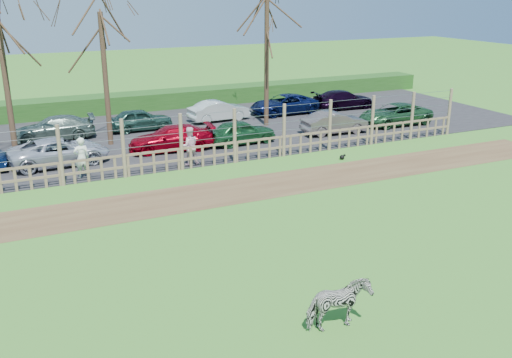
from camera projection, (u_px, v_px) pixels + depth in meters
name	position (u px, v px, depth m)	size (l,w,h in m)	color
ground	(261.00, 239.00, 18.08)	(120.00, 120.00, 0.00)	#52A23F
dirt_strip	(211.00, 194.00, 21.95)	(34.00, 2.80, 0.01)	brown
asphalt	(145.00, 136.00, 30.54)	(44.00, 13.00, 0.04)	#232326
hedge	(117.00, 103.00, 36.38)	(46.00, 2.00, 1.10)	#1E4716
fence	(182.00, 152.00, 24.70)	(30.16, 0.16, 2.50)	brown
tree_mid	(103.00, 47.00, 27.33)	(4.80, 4.80, 6.83)	#3D2B1E
tree_right	(267.00, 32.00, 31.24)	(4.80, 4.80, 7.35)	#3D2B1E
zebra	(338.00, 305.00, 13.11)	(0.68, 1.49, 1.26)	gray
visitor_a	(82.00, 158.00, 23.51)	(0.63, 0.41, 1.72)	silver
visitor_b	(189.00, 146.00, 25.25)	(0.84, 0.65, 1.72)	silver
crow	(342.00, 157.00, 26.38)	(0.30, 0.22, 0.25)	black
car_2	(60.00, 152.00, 25.36)	(1.99, 4.32, 1.20)	#B6BAC7
car_3	(171.00, 138.00, 27.62)	(1.68, 4.13, 1.20)	#950213
car_4	(241.00, 132.00, 28.81)	(1.42, 3.52, 1.20)	#1B5329
car_5	(335.00, 123.00, 30.80)	(1.27, 3.64, 1.20)	#635A59
car_6	(395.00, 114.00, 32.82)	(1.99, 4.32, 1.20)	#26572E
car_9	(54.00, 128.00, 29.57)	(1.68, 4.13, 1.20)	#546A5F
car_10	(140.00, 120.00, 31.49)	(1.42, 3.52, 1.20)	#214439
car_11	(219.00, 111.00, 33.78)	(1.27, 3.64, 1.20)	silver
car_12	(284.00, 104.00, 35.64)	(1.99, 4.32, 1.20)	#09113B
car_13	(343.00, 100.00, 37.15)	(1.68, 4.13, 1.20)	black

